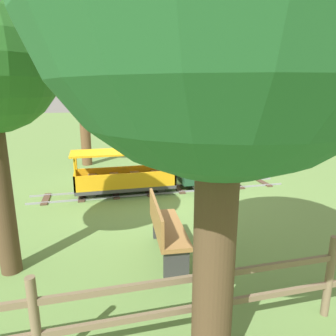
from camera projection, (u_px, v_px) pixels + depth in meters
name	position (u px, v px, depth m)	size (l,w,h in m)	color
ground_plane	(156.00, 191.00, 7.28)	(60.00, 60.00, 0.00)	#608442
track	(163.00, 190.00, 7.32)	(0.74, 6.05, 0.04)	gray
locomotive	(205.00, 168.00, 7.45)	(0.70, 1.44, 1.03)	#1E472D
passenger_car	(125.00, 176.00, 7.01)	(0.80, 2.35, 0.97)	#3F3F3F
conductor_person	(174.00, 143.00, 8.29)	(0.30, 0.30, 1.62)	#282D47
park_bench	(165.00, 229.00, 4.32)	(1.33, 0.50, 0.82)	olive
oak_tree_near	(82.00, 88.00, 9.34)	(1.63, 1.63, 3.30)	brown
fence_section	(268.00, 284.00, 2.97)	(0.08, 7.13, 0.90)	#756047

